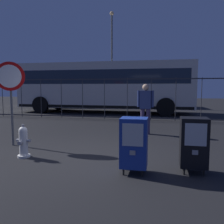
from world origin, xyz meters
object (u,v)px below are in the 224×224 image
stop_sign (10,86)px  pedestrian (145,106)px  bus_near (105,85)px  newspaper_box_secondary (134,142)px  fire_hydrant (23,142)px  newspaper_box_primary (194,142)px  street_light_near_right (112,53)px  bus_far (90,85)px

stop_sign → pedestrian: size_ratio=1.34×
bus_near → newspaper_box_secondary: bearing=-72.8°
fire_hydrant → stop_sign: 1.79m
newspaper_box_primary → bus_near: size_ratio=0.10×
fire_hydrant → newspaper_box_primary: bearing=-4.1°
newspaper_box_secondary → street_light_near_right: bearing=103.2°
fire_hydrant → street_light_near_right: 14.70m
newspaper_box_primary → newspaper_box_secondary: same height
newspaper_box_secondary → bus_near: 10.62m
fire_hydrant → pedestrian: 4.15m
bus_near → bus_far: (-2.32, 4.66, 0.00)m
stop_sign → pedestrian: (3.39, 2.34, -0.65)m
newspaper_box_primary → pedestrian: pedestrian is taller
fire_hydrant → street_light_near_right: size_ratio=0.10×
newspaper_box_secondary → stop_sign: (-3.43, 1.41, 1.03)m
newspaper_box_primary → bus_far: bus_far is taller
pedestrian → bus_far: 12.23m
newspaper_box_primary → newspaper_box_secondary: bearing=-167.4°
newspaper_box_secondary → stop_sign: bearing=157.6°
stop_sign → bus_far: size_ratio=0.21×
pedestrian → street_light_near_right: size_ratio=0.22×
stop_sign → bus_near: size_ratio=0.21×
newspaper_box_secondary → street_light_near_right: (-3.42, 14.63, 3.71)m
newspaper_box_secondary → pedestrian: pedestrian is taller
newspaper_box_primary → stop_sign: size_ratio=0.46×
fire_hydrant → newspaper_box_secondary: (2.53, -0.50, 0.22)m
newspaper_box_secondary → bus_far: size_ratio=0.10×
bus_near → street_light_near_right: size_ratio=1.42×
fire_hydrant → bus_near: bearing=92.4°
fire_hydrant → bus_near: 9.74m
stop_sign → street_light_near_right: 13.49m
stop_sign → bus_near: 8.74m
stop_sign → street_light_near_right: street_light_near_right is taller
newspaper_box_secondary → bus_near: bus_near is taller
bus_near → pedestrian: bearing=-64.6°
fire_hydrant → bus_far: bus_far is taller
newspaper_box_primary → newspaper_box_secondary: (-1.07, -0.24, 0.00)m
newspaper_box_secondary → stop_sign: 3.85m
fire_hydrant → pedestrian: (2.49, 3.26, 0.60)m
newspaper_box_primary → street_light_near_right: bearing=107.3°
pedestrian → bus_near: bus_near is taller
newspaper_box_primary → stop_sign: 4.76m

